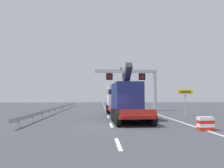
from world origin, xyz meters
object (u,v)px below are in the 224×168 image
object	(u,v)px
heavy_haul_truck_red	(122,99)
exit_sign_yellow	(185,96)
overhead_lane_gantry	(134,78)
crash_barrier_striped	(205,124)

from	to	relation	value
heavy_haul_truck_red	exit_sign_yellow	bearing A→B (deg)	-10.05
overhead_lane_gantry	exit_sign_yellow	world-z (taller)	overhead_lane_gantry
overhead_lane_gantry	heavy_haul_truck_red	size ratio (longest dim) A/B	0.68
overhead_lane_gantry	exit_sign_yellow	bearing A→B (deg)	-67.60
heavy_haul_truck_red	crash_barrier_striped	bearing A→B (deg)	-63.81
exit_sign_yellow	crash_barrier_striped	xyz separation A→B (m)	(-2.09, -8.14, -1.79)
heavy_haul_truck_red	exit_sign_yellow	size ratio (longest dim) A/B	4.79
exit_sign_yellow	overhead_lane_gantry	bearing A→B (deg)	112.40
exit_sign_yellow	crash_barrier_striped	world-z (taller)	exit_sign_yellow
overhead_lane_gantry	heavy_haul_truck_red	xyz separation A→B (m)	(-2.75, -8.34, -2.98)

